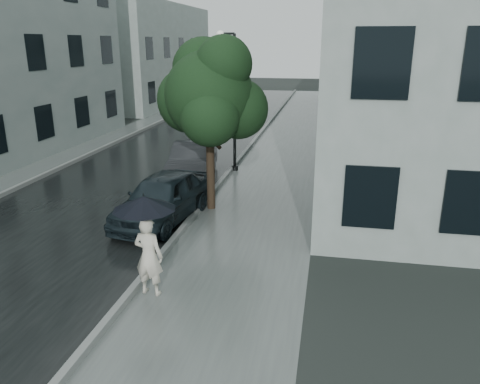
% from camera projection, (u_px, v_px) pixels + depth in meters
% --- Properties ---
extents(ground, '(120.00, 120.00, 0.00)m').
position_uv_depth(ground, '(218.00, 276.00, 10.54)').
color(ground, black).
rests_on(ground, ground).
extents(sidewalk, '(3.50, 60.00, 0.01)m').
position_uv_depth(sidewalk, '(284.00, 155.00, 21.71)').
color(sidewalk, slate).
rests_on(sidewalk, ground).
extents(kerb_near, '(0.15, 60.00, 0.15)m').
position_uv_depth(kerb_near, '(245.00, 152.00, 22.02)').
color(kerb_near, slate).
rests_on(kerb_near, ground).
extents(asphalt_road, '(6.85, 60.00, 0.00)m').
position_uv_depth(asphalt_road, '(174.00, 151.00, 22.67)').
color(asphalt_road, black).
rests_on(asphalt_road, ground).
extents(kerb_far, '(0.15, 60.00, 0.15)m').
position_uv_depth(kerb_far, '(107.00, 146.00, 23.29)').
color(kerb_far, slate).
rests_on(kerb_far, ground).
extents(sidewalk_far, '(1.70, 60.00, 0.01)m').
position_uv_depth(sidewalk_far, '(90.00, 147.00, 23.48)').
color(sidewalk_far, '#4C5451').
rests_on(sidewalk_far, ground).
extents(building_near, '(7.02, 36.00, 9.00)m').
position_uv_depth(building_near, '(392.00, 52.00, 26.39)').
color(building_near, '#93A09C').
rests_on(building_near, ground).
extents(building_far_b, '(7.02, 18.00, 8.00)m').
position_uv_depth(building_far_b, '(143.00, 54.00, 39.84)').
color(building_far_b, '#93A09C').
rests_on(building_far_b, ground).
extents(pedestrian, '(0.66, 0.48, 1.70)m').
position_uv_depth(pedestrian, '(149.00, 256.00, 9.56)').
color(pedestrian, beige).
rests_on(pedestrian, sidewalk).
extents(umbrella, '(1.62, 1.62, 1.25)m').
position_uv_depth(umbrella, '(144.00, 203.00, 9.25)').
color(umbrella, black).
rests_on(umbrella, ground).
extents(street_tree, '(3.45, 3.13, 5.25)m').
position_uv_depth(street_tree, '(210.00, 94.00, 13.85)').
color(street_tree, '#332619').
rests_on(street_tree, ground).
extents(lamp_post, '(0.85, 0.33, 5.44)m').
position_uv_depth(lamp_post, '(231.00, 94.00, 18.30)').
color(lamp_post, black).
rests_on(lamp_post, ground).
extents(car_near, '(2.19, 4.33, 1.41)m').
position_uv_depth(car_near, '(162.00, 197.00, 13.62)').
color(car_near, black).
rests_on(car_near, ground).
extents(car_far, '(1.96, 4.31, 1.37)m').
position_uv_depth(car_far, '(192.00, 160.00, 17.97)').
color(car_far, black).
rests_on(car_far, ground).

